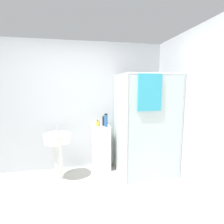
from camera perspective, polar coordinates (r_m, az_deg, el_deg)
name	(u,v)px	position (r m, az deg, el deg)	size (l,w,h in m)	color
wall_back	(79,107)	(3.52, -10.86, 1.71)	(6.40, 0.06, 2.50)	silver
wall_right	(221,120)	(2.50, 32.04, -2.14)	(0.06, 6.40, 2.50)	silver
shower_enclosure	(142,151)	(3.33, 9.76, -12.42)	(0.96, 0.99, 1.86)	white
vanity_cabinet	(101,148)	(3.55, -3.60, -11.57)	(0.35, 0.33, 0.88)	white
sink	(58,144)	(3.26, -17.33, -9.99)	(0.46, 0.46, 0.96)	white
soap_dispenser	(97,124)	(3.39, -4.77, -3.82)	(0.06, 0.06, 0.14)	yellow
shampoo_bottle_tall_black	(104,121)	(3.43, -2.79, -2.82)	(0.05, 0.05, 0.22)	#281E33
shampoo_bottle_blue	(106,120)	(3.34, -2.01, -2.75)	(0.07, 0.07, 0.26)	#2D66A3
lotion_bottle_white	(99,122)	(3.44, -4.26, -3.33)	(0.04, 0.04, 0.17)	white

